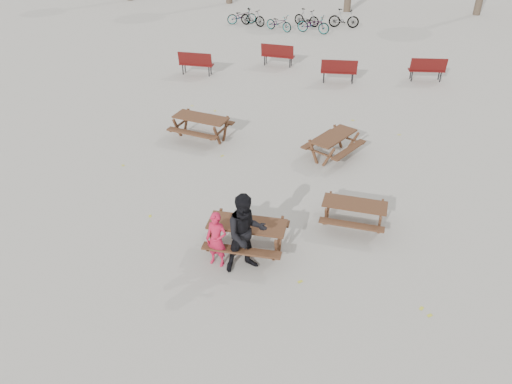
% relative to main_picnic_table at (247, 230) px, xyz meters
% --- Properties ---
extents(ground, '(80.00, 80.00, 0.00)m').
position_rel_main_picnic_table_xyz_m(ground, '(0.00, 0.00, -0.59)').
color(ground, gray).
rests_on(ground, ground).
extents(main_picnic_table, '(1.80, 1.45, 0.78)m').
position_rel_main_picnic_table_xyz_m(main_picnic_table, '(0.00, 0.00, 0.00)').
color(main_picnic_table, '#331E12').
rests_on(main_picnic_table, ground).
extents(food_tray, '(0.18, 0.11, 0.03)m').
position_rel_main_picnic_table_xyz_m(food_tray, '(-0.04, -0.13, 0.21)').
color(food_tray, silver).
rests_on(food_tray, main_picnic_table).
extents(bread_roll, '(0.14, 0.06, 0.05)m').
position_rel_main_picnic_table_xyz_m(bread_roll, '(-0.04, -0.13, 0.25)').
color(bread_roll, tan).
rests_on(bread_roll, food_tray).
extents(soda_bottle, '(0.07, 0.07, 0.17)m').
position_rel_main_picnic_table_xyz_m(soda_bottle, '(-0.17, -0.08, 0.26)').
color(soda_bottle, silver).
rests_on(soda_bottle, main_picnic_table).
extents(child, '(0.55, 0.41, 1.37)m').
position_rel_main_picnic_table_xyz_m(child, '(-0.56, -0.62, 0.10)').
color(child, '#B71637').
rests_on(child, ground).
extents(adult, '(1.18, 1.10, 1.94)m').
position_rel_main_picnic_table_xyz_m(adult, '(0.12, -0.62, 0.38)').
color(adult, black).
rests_on(adult, ground).
extents(picnic_table_east, '(1.65, 1.37, 0.68)m').
position_rel_main_picnic_table_xyz_m(picnic_table_east, '(2.40, 1.48, -0.25)').
color(picnic_table_east, '#331E12').
rests_on(picnic_table_east, ground).
extents(picnic_table_north, '(2.06, 1.79, 0.78)m').
position_rel_main_picnic_table_xyz_m(picnic_table_north, '(-2.79, 5.43, -0.20)').
color(picnic_table_north, '#331E12').
rests_on(picnic_table_north, ground).
extents(picnic_table_far, '(1.98, 2.11, 0.72)m').
position_rel_main_picnic_table_xyz_m(picnic_table_far, '(1.62, 5.07, -0.23)').
color(picnic_table_far, '#331E12').
rests_on(picnic_table_far, ground).
extents(park_bench_row, '(11.41, 2.45, 1.03)m').
position_rel_main_picnic_table_xyz_m(park_bench_row, '(-0.03, 12.30, -0.07)').
color(park_bench_row, '#5A1312').
rests_on(park_bench_row, ground).
extents(bicycle_row, '(7.68, 2.43, 1.04)m').
position_rel_main_picnic_table_xyz_m(bicycle_row, '(-1.94, 19.95, -0.11)').
color(bicycle_row, black).
rests_on(bicycle_row, ground).
extents(fallen_leaves, '(11.00, 11.00, 0.01)m').
position_rel_main_picnic_table_xyz_m(fallen_leaves, '(0.50, 2.50, -0.58)').
color(fallen_leaves, gold).
rests_on(fallen_leaves, ground).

